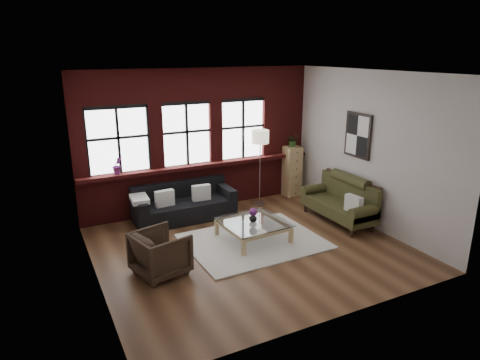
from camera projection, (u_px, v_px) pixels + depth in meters
name	position (u px, v px, depth m)	size (l,w,h in m)	color
floor	(250.00, 247.00, 8.06)	(5.50, 5.50, 0.00)	#51311D
ceiling	(251.00, 73.00, 7.12)	(5.50, 5.50, 0.00)	white
wall_back	(199.00, 140.00, 9.72)	(5.50, 5.50, 0.00)	#BDB5B0
wall_front	(342.00, 211.00, 5.45)	(5.50, 5.50, 0.00)	#BDB5B0
wall_left	(88.00, 187.00, 6.40)	(5.00, 5.00, 0.00)	#BDB5B0
wall_right	(368.00, 150.00, 8.77)	(5.00, 5.00, 0.00)	#BDB5B0
brick_backwall	(200.00, 140.00, 9.67)	(5.50, 0.12, 3.20)	#5A1515
sill_ledge	(202.00, 165.00, 9.76)	(5.50, 0.30, 0.08)	#5A1515
window_left	(118.00, 141.00, 8.86)	(1.38, 0.10, 1.50)	black
window_mid	(187.00, 135.00, 9.51)	(1.38, 0.10, 1.50)	black
window_right	(243.00, 130.00, 10.11)	(1.38, 0.10, 1.50)	black
wall_poster	(358.00, 135.00, 8.94)	(0.05, 0.74, 0.94)	black
shag_rug	(253.00, 241.00, 8.28)	(2.54, 1.99, 0.03)	beige
dark_sofa	(184.00, 202.00, 9.30)	(2.17, 0.88, 0.78)	black
pillow_a	(165.00, 198.00, 8.96)	(0.40, 0.14, 0.34)	silver
pillow_b	(201.00, 193.00, 9.32)	(0.40, 0.14, 0.34)	silver
vintage_settee	(338.00, 200.00, 9.14)	(0.81, 1.83, 0.98)	#333317
pillow_settee	(354.00, 204.00, 8.60)	(0.14, 0.38, 0.34)	silver
armchair	(160.00, 253.00, 7.01)	(0.79, 0.81, 0.74)	black
coffee_table	(253.00, 231.00, 8.33)	(1.17, 1.17, 0.39)	tan
vase	(253.00, 218.00, 8.25)	(0.16, 0.16, 0.17)	#B2B2B2
flowers	(253.00, 212.00, 8.21)	(0.16, 0.16, 0.16)	#6C256D
drawer_chest	(292.00, 171.00, 10.79)	(0.39, 0.39, 1.27)	tan
potted_plant_top	(293.00, 140.00, 10.55)	(0.29, 0.25, 0.32)	#2D5923
floor_lamp	(260.00, 165.00, 10.05)	(0.40, 0.40, 1.95)	#A5A5A8
sill_plant	(117.00, 165.00, 8.86)	(0.21, 0.17, 0.39)	#6C256D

